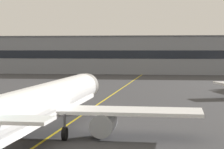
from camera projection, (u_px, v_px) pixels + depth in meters
name	position (u px, v px, depth m)	size (l,w,h in m)	color
taxiway_centreline	(88.00, 111.00, 63.85)	(0.30, 180.00, 0.01)	yellow
airliner_foreground	(45.00, 103.00, 45.34)	(32.14, 41.48, 11.65)	white
safety_cone_by_nose_gear	(83.00, 110.00, 62.49)	(0.44, 0.44, 0.55)	orange
terminal_building	(138.00, 55.00, 157.82)	(114.28, 12.40, 13.48)	gray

